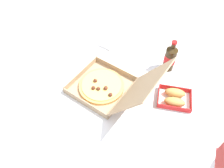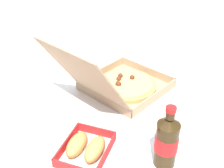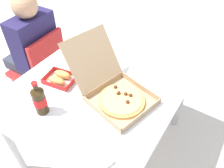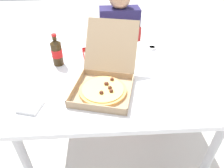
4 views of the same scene
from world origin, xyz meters
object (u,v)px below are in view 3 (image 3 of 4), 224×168
paper_menu (145,54)px  dipping_sauce_cup (90,42)px  napkin_pile (98,161)px  diner_person (32,47)px  pizza_box_open (116,92)px  bread_side_box (60,78)px  chair (42,68)px  cola_bottle (39,100)px

paper_menu → dipping_sauce_cup: (-0.09, 0.44, 0.01)m
napkin_pile → paper_menu: bearing=13.1°
dipping_sauce_cup → paper_menu: bearing=-77.7°
diner_person → pizza_box_open: (-0.16, -0.93, 0.11)m
pizza_box_open → bread_side_box: 0.39m
pizza_box_open → dipping_sauce_cup: pizza_box_open is taller
chair → napkin_pile: 1.21m
cola_bottle → napkin_pile: bearing=-100.3°
pizza_box_open → cola_bottle: (-0.32, 0.30, 0.05)m
dipping_sauce_cup → bread_side_box: bearing=-167.4°
diner_person → dipping_sauce_cup: 0.51m
pizza_box_open → napkin_pile: 0.43m
pizza_box_open → chair: bearing=79.4°
cola_bottle → dipping_sauce_cup: cola_bottle is taller
bread_side_box → dipping_sauce_cup: bread_side_box is taller
paper_menu → dipping_sauce_cup: dipping_sauce_cup is taller
dipping_sauce_cup → diner_person: bearing=117.6°
bread_side_box → napkin_pile: bread_side_box is taller
chair → dipping_sauce_cup: chair is taller
bread_side_box → paper_menu: (0.56, -0.33, -0.02)m
bread_side_box → paper_menu: bread_side_box is taller
chair → bread_side_box: chair is taller
diner_person → pizza_box_open: size_ratio=2.00×
cola_bottle → diner_person: bearing=53.0°
napkin_pile → bread_side_box: bearing=58.8°
bread_side_box → diner_person: bearing=66.7°
dipping_sauce_cup → napkin_pile: bearing=-141.0°
bread_side_box → napkin_pile: (-0.33, -0.54, -0.02)m
cola_bottle → dipping_sauce_cup: size_ratio=4.00×
cola_bottle → paper_menu: 0.85m
diner_person → pizza_box_open: 0.96m
paper_menu → chair: bearing=109.0°
chair → napkin_pile: (-0.56, -1.03, 0.28)m
paper_menu → cola_bottle: bearing=160.6°
diner_person → napkin_pile: size_ratio=10.46×
chair → cola_bottle: cola_bottle is taller
diner_person → cola_bottle: 0.81m
pizza_box_open → diner_person: bearing=80.1°
cola_bottle → paper_menu: cola_bottle is taller
dipping_sauce_cup → cola_bottle: bearing=-164.8°
diner_person → paper_menu: bearing=-69.6°
pizza_box_open → bread_side_box: bearing=100.7°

